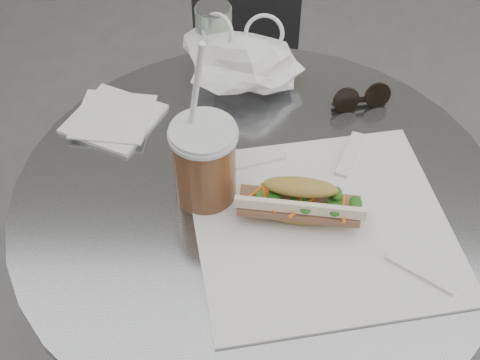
{
  "coord_description": "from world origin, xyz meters",
  "views": [
    {
      "loc": [
        -0.0,
        -0.48,
        1.5
      ],
      "look_at": [
        -0.03,
        0.18,
        0.79
      ],
      "focal_mm": 50.0,
      "sensor_mm": 36.0,
      "label": 1
    }
  ],
  "objects_px": {
    "iced_coffee": "(204,162)",
    "sunglasses": "(361,99)",
    "banh_mi": "(299,202)",
    "chair_far": "(240,127)",
    "drink_can": "(214,37)",
    "cafe_table": "(256,293)"
  },
  "relations": [
    {
      "from": "banh_mi",
      "to": "iced_coffee",
      "type": "distance_m",
      "value": 0.15
    },
    {
      "from": "iced_coffee",
      "to": "sunglasses",
      "type": "relative_size",
      "value": 2.8
    },
    {
      "from": "iced_coffee",
      "to": "banh_mi",
      "type": "bearing_deg",
      "value": -17.33
    },
    {
      "from": "banh_mi",
      "to": "drink_can",
      "type": "bearing_deg",
      "value": 117.04
    },
    {
      "from": "cafe_table",
      "to": "iced_coffee",
      "type": "relative_size",
      "value": 2.61
    },
    {
      "from": "chair_far",
      "to": "sunglasses",
      "type": "height_order",
      "value": "sunglasses"
    },
    {
      "from": "sunglasses",
      "to": "cafe_table",
      "type": "bearing_deg",
      "value": -144.61
    },
    {
      "from": "chair_far",
      "to": "banh_mi",
      "type": "height_order",
      "value": "banh_mi"
    },
    {
      "from": "drink_can",
      "to": "banh_mi",
      "type": "bearing_deg",
      "value": -68.23
    },
    {
      "from": "sunglasses",
      "to": "drink_can",
      "type": "xyz_separation_m",
      "value": [
        -0.26,
        0.11,
        0.04
      ]
    },
    {
      "from": "iced_coffee",
      "to": "drink_can",
      "type": "xyz_separation_m",
      "value": [
        -0.01,
        0.32,
        -0.01
      ]
    },
    {
      "from": "iced_coffee",
      "to": "cafe_table",
      "type": "bearing_deg",
      "value": 2.34
    },
    {
      "from": "chair_far",
      "to": "iced_coffee",
      "type": "relative_size",
      "value": 2.25
    },
    {
      "from": "cafe_table",
      "to": "banh_mi",
      "type": "height_order",
      "value": "banh_mi"
    },
    {
      "from": "sunglasses",
      "to": "chair_far",
      "type": "bearing_deg",
      "value": 102.69
    },
    {
      "from": "chair_far",
      "to": "drink_can",
      "type": "bearing_deg",
      "value": 89.32
    },
    {
      "from": "cafe_table",
      "to": "banh_mi",
      "type": "distance_m",
      "value": 0.32
    },
    {
      "from": "chair_far",
      "to": "banh_mi",
      "type": "relative_size",
      "value": 2.93
    },
    {
      "from": "banh_mi",
      "to": "sunglasses",
      "type": "distance_m",
      "value": 0.28
    },
    {
      "from": "sunglasses",
      "to": "drink_can",
      "type": "bearing_deg",
      "value": 141.71
    },
    {
      "from": "cafe_table",
      "to": "chair_far",
      "type": "relative_size",
      "value": 1.16
    },
    {
      "from": "banh_mi",
      "to": "iced_coffee",
      "type": "xyz_separation_m",
      "value": [
        -0.14,
        0.04,
        0.03
      ]
    }
  ]
}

